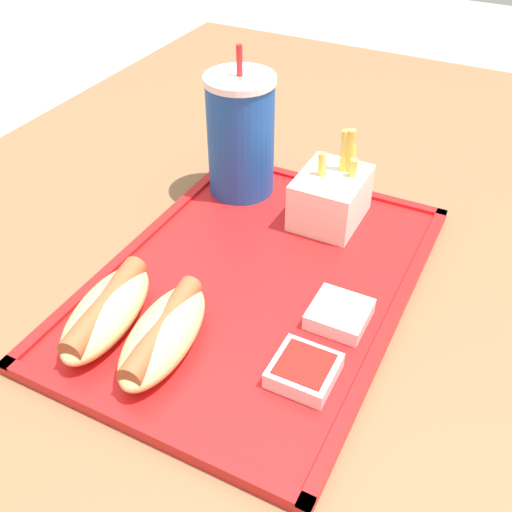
{
  "coord_description": "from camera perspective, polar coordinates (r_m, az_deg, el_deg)",
  "views": [
    {
      "loc": [
        -0.4,
        -0.23,
        1.17
      ],
      "look_at": [
        0.02,
        -0.01,
        0.79
      ],
      "focal_mm": 42.0,
      "sensor_mm": 36.0,
      "label": 1
    }
  ],
  "objects": [
    {
      "name": "soda_cup",
      "position": [
        0.73,
        -1.46,
        11.4
      ],
      "size": [
        0.08,
        0.08,
        0.18
      ],
      "color": "#194CA5",
      "rests_on": "food_tray"
    },
    {
      "name": "fries_carton",
      "position": [
        0.7,
        7.18,
        5.7
      ],
      "size": [
        0.09,
        0.07,
        0.11
      ],
      "color": "silver",
      "rests_on": "food_tray"
    },
    {
      "name": "sauce_cup_mayo",
      "position": [
        0.58,
        8.12,
        -5.16
      ],
      "size": [
        0.05,
        0.05,
        0.02
      ],
      "color": "silver",
      "rests_on": "food_tray"
    },
    {
      "name": "sauce_cup_ketchup",
      "position": [
        0.53,
        4.6,
        -10.77
      ],
      "size": [
        0.05,
        0.05,
        0.02
      ],
      "color": "silver",
      "rests_on": "food_tray"
    },
    {
      "name": "hot_dog_near",
      "position": [
        0.55,
        -8.8,
        -7.31
      ],
      "size": [
        0.14,
        0.07,
        0.04
      ],
      "color": "#DBB270",
      "rests_on": "food_tray"
    },
    {
      "name": "hot_dog_far",
      "position": [
        0.58,
        -14.06,
        -5.1
      ],
      "size": [
        0.14,
        0.07,
        0.04
      ],
      "color": "#DBB270",
      "rests_on": "food_tray"
    },
    {
      "name": "dining_table",
      "position": [
        0.92,
        -1.34,
        -21.11
      ],
      "size": [
        1.5,
        0.96,
        0.75
      ],
      "color": "brown",
      "rests_on": "ground_plane"
    },
    {
      "name": "food_tray",
      "position": [
        0.63,
        0.0,
        -2.46
      ],
      "size": [
        0.42,
        0.3,
        0.01
      ],
      "color": "red",
      "rests_on": "dining_table"
    }
  ]
}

